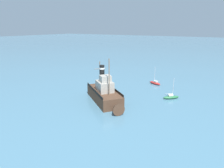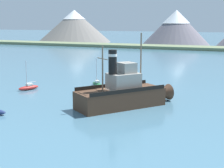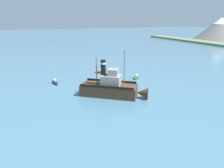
{
  "view_description": "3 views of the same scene",
  "coord_description": "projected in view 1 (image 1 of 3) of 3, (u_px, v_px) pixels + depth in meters",
  "views": [
    {
      "loc": [
        36.02,
        23.4,
        15.91
      ],
      "look_at": [
        -0.88,
        0.24,
        3.25
      ],
      "focal_mm": 32.0,
      "sensor_mm": 36.0,
      "label": 1
    },
    {
      "loc": [
        18.22,
        -42.07,
        11.59
      ],
      "look_at": [
        1.39,
        -1.86,
        3.44
      ],
      "focal_mm": 55.0,
      "sensor_mm": 36.0,
      "label": 2
    },
    {
      "loc": [
        39.59,
        -15.53,
        16.0
      ],
      "look_at": [
        2.68,
        0.28,
        2.81
      ],
      "focal_mm": 32.0,
      "sensor_mm": 36.0,
      "label": 3
    }
  ],
  "objects": [
    {
      "name": "sailboat_green",
      "position": [
        171.0,
        97.0,
        45.35
      ],
      "size": [
        3.42,
        3.51,
        4.9
      ],
      "color": "#286B3D",
      "rests_on": "ground"
    },
    {
      "name": "ground_plane",
      "position": [
        109.0,
        98.0,
        45.68
      ],
      "size": [
        600.0,
        600.0,
        0.0
      ],
      "primitive_type": "plane",
      "color": "#477289"
    },
    {
      "name": "old_tugboat",
      "position": [
        105.0,
        94.0,
        43.16
      ],
      "size": [
        11.33,
        13.55,
        9.9
      ],
      "color": "#4C3323",
      "rests_on": "ground"
    },
    {
      "name": "sailboat_red",
      "position": [
        155.0,
        83.0,
        56.66
      ],
      "size": [
        2.46,
        3.93,
        4.9
      ],
      "color": "#B22823",
      "rests_on": "ground"
    },
    {
      "name": "sailboat_navy",
      "position": [
        103.0,
        80.0,
        59.91
      ],
      "size": [
        3.9,
        1.55,
        4.9
      ],
      "color": "navy",
      "rests_on": "ground"
    }
  ]
}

